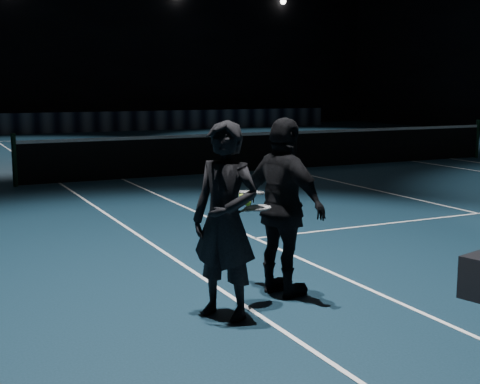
% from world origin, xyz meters
% --- Properties ---
extents(floor, '(36.00, 36.00, 0.00)m').
position_xyz_m(floor, '(0.00, 0.00, 0.00)').
color(floor, black).
rests_on(floor, ground).
extents(wall_back, '(30.00, 0.00, 30.00)m').
position_xyz_m(wall_back, '(0.00, 18.00, 5.00)').
color(wall_back, black).
rests_on(wall_back, ground).
extents(court_lines, '(10.98, 23.78, 0.01)m').
position_xyz_m(court_lines, '(0.00, 0.00, 0.00)').
color(court_lines, white).
rests_on(court_lines, floor).
extents(net_post_left, '(0.10, 0.10, 1.10)m').
position_xyz_m(net_post_left, '(-6.40, 0.00, 0.55)').
color(net_post_left, black).
rests_on(net_post_left, floor).
extents(net_post_right, '(0.10, 0.10, 1.10)m').
position_xyz_m(net_post_right, '(6.40, 0.00, 0.55)').
color(net_post_right, black).
rests_on(net_post_right, floor).
extents(net_mesh, '(12.80, 0.02, 0.86)m').
position_xyz_m(net_mesh, '(0.00, 0.00, 0.45)').
color(net_mesh, black).
rests_on(net_mesh, floor).
extents(net_tape, '(12.80, 0.03, 0.07)m').
position_xyz_m(net_tape, '(0.00, 0.00, 0.92)').
color(net_tape, white).
rests_on(net_tape, net_mesh).
extents(sponsor_backdrop, '(22.00, 0.15, 0.90)m').
position_xyz_m(sponsor_backdrop, '(0.00, 15.50, 0.45)').
color(sponsor_backdrop, black).
rests_on(sponsor_backdrop, floor).
extents(player_a, '(0.71, 0.77, 1.77)m').
position_xyz_m(player_a, '(-5.77, -9.04, 0.89)').
color(player_a, black).
rests_on(player_a, floor).
extents(player_b, '(0.70, 1.12, 1.77)m').
position_xyz_m(player_b, '(-4.98, -8.71, 0.89)').
color(player_b, black).
rests_on(player_b, floor).
extents(racket_lower, '(0.71, 0.46, 0.03)m').
position_xyz_m(racket_lower, '(-5.35, -8.87, 0.94)').
color(racket_lower, black).
rests_on(racket_lower, player_a).
extents(racket_upper, '(0.71, 0.50, 0.10)m').
position_xyz_m(racket_upper, '(-5.41, -8.85, 1.09)').
color(racket_upper, black).
rests_on(racket_upper, player_b).
extents(tennis_balls, '(0.12, 0.10, 0.12)m').
position_xyz_m(tennis_balls, '(-5.53, -8.94, 1.03)').
color(tennis_balls, '#CFEC32').
rests_on(tennis_balls, racket_upper).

